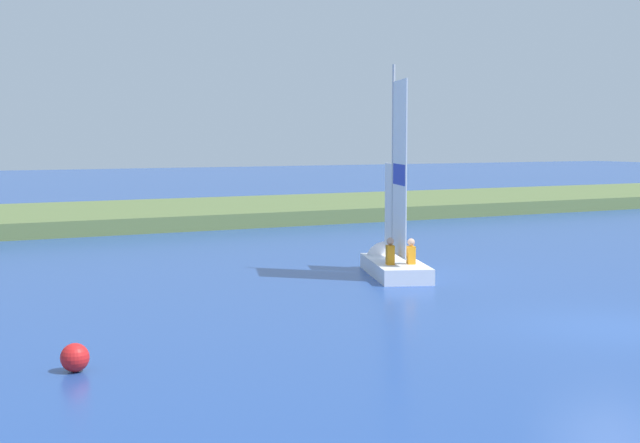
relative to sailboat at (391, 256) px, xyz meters
The scene contains 4 objects.
ground_plane 8.80m from the sailboat, 92.77° to the right, with size 200.00×200.00×0.00m, color #234793.
shore_bank 19.33m from the sailboat, 91.26° to the left, with size 80.00×11.00×0.64m, color #5B703D.
sailboat is the anchor object (origin of this frame).
channel_buoy 12.98m from the sailboat, 146.74° to the right, with size 0.47×0.47×0.47m, color red.
Camera 1 is at (-14.42, -13.76, 3.83)m, focal length 53.84 mm.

